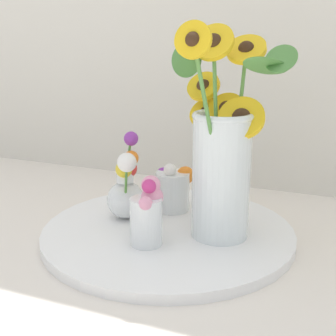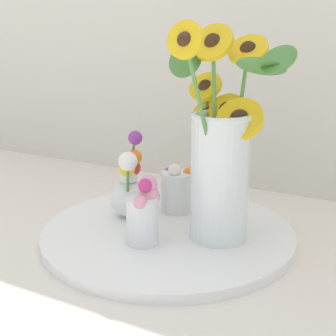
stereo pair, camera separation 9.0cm
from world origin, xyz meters
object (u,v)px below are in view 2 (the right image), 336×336
at_px(mason_jar_sunflowers, 221,158).
at_px(vase_small_center, 144,210).
at_px(serving_tray, 168,233).
at_px(vase_bulb_right, 129,186).
at_px(vase_small_back, 178,188).

distance_m(mason_jar_sunflowers, vase_small_center, 0.17).
bearing_deg(vase_small_center, mason_jar_sunflowers, 38.43).
bearing_deg(serving_tray, mason_jar_sunflowers, 5.85).
distance_m(vase_small_center, vase_bulb_right, 0.13).
relative_size(mason_jar_sunflowers, vase_small_back, 3.66).
xyz_separation_m(serving_tray, mason_jar_sunflowers, (0.10, 0.01, 0.17)).
xyz_separation_m(vase_small_center, vase_small_back, (-0.02, 0.18, -0.01)).
distance_m(vase_small_center, vase_small_back, 0.18).
relative_size(vase_small_center, vase_bulb_right, 0.69).
bearing_deg(vase_bulb_right, vase_small_back, 50.18).
bearing_deg(serving_tray, vase_small_back, 106.02).
xyz_separation_m(mason_jar_sunflowers, vase_small_center, (-0.11, -0.09, -0.09)).
bearing_deg(serving_tray, vase_bulb_right, 170.25).
relative_size(mason_jar_sunflowers, vase_small_center, 3.14).
relative_size(vase_bulb_right, vase_small_back, 1.67).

